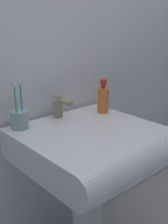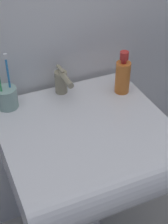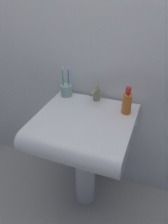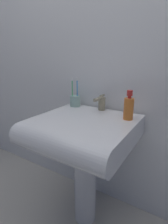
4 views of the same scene
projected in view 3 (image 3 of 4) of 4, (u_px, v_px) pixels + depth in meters
name	position (u px, v px, depth m)	size (l,w,h in m)	color
ground_plane	(85.00, 196.00, 1.68)	(6.00, 6.00, 0.00)	#ADA89E
wall_back	(103.00, 24.00, 1.28)	(5.00, 0.05, 2.40)	white
sink_pedestal	(85.00, 168.00, 1.52)	(0.15, 0.15, 0.61)	white
sink_basin	(82.00, 130.00, 1.28)	(0.57, 0.57, 0.13)	white
faucet	(97.00, 93.00, 1.41)	(0.05, 0.13, 0.10)	tan
toothbrush_cup	(66.00, 90.00, 1.48)	(0.08, 0.08, 0.21)	#99BFB2
soap_bottle	(127.00, 103.00, 1.28)	(0.06, 0.06, 0.17)	orange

